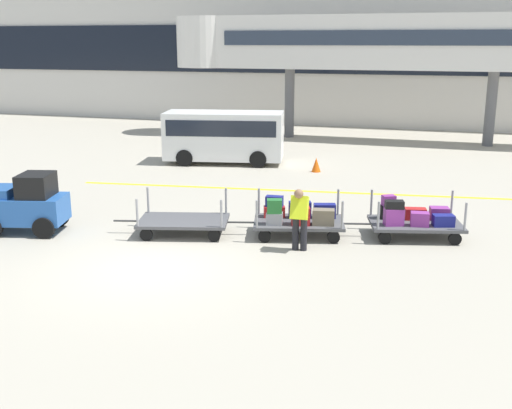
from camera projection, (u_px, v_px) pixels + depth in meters
ground_plane at (149, 268)px, 13.95m from camera, size 120.00×120.00×0.00m
apron_lead_line at (290, 191)px, 21.15m from camera, size 14.61×2.09×0.01m
terminal_building at (345, 56)px, 36.94m from camera, size 62.86×2.51×8.09m
jet_bridge at (353, 43)px, 30.83m from camera, size 20.02×3.00×6.14m
baggage_tug at (26, 205)px, 16.40m from camera, size 2.31×1.67×1.58m
baggage_cart_lead at (183, 221)px, 16.32m from camera, size 3.09×1.93×1.10m
baggage_cart_middle at (299, 217)px, 16.13m from camera, size 3.09×1.93×1.10m
baggage_cart_tail at (414, 219)px, 16.02m from camera, size 3.09×1.93×1.10m
baggage_handler at (299, 216)px, 14.88m from camera, size 0.42×0.45×1.56m
shuttle_van at (224, 133)px, 25.66m from camera, size 5.08×2.81×2.10m
safety_cone_near at (316, 165)px, 24.12m from camera, size 0.36×0.36×0.55m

